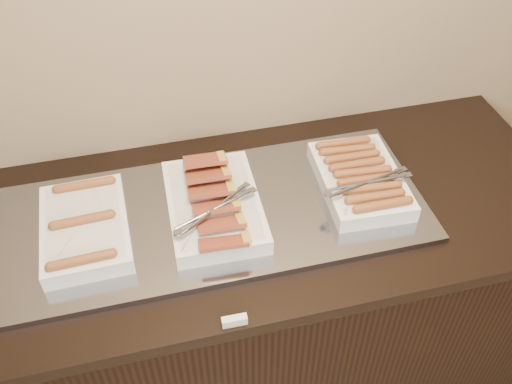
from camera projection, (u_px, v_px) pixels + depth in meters
counter at (229, 308)px, 1.93m from camera, size 2.06×0.76×0.90m
warming_tray at (213, 215)px, 1.61m from camera, size 1.20×0.50×0.02m
dish_left at (85, 228)px, 1.52m from camera, size 0.23×0.34×0.07m
dish_center at (214, 205)px, 1.58m from camera, size 0.27×0.40×0.09m
dish_right at (361, 179)px, 1.65m from camera, size 0.27×0.35×0.08m
label_holder at (234, 321)px, 1.35m from camera, size 0.06×0.02×0.02m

